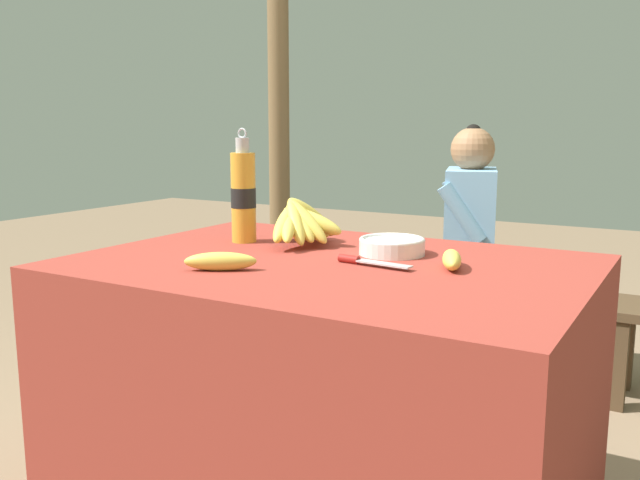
% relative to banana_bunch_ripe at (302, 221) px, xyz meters
% --- Properties ---
extents(market_counter, '(1.24, 0.89, 0.73)m').
position_rel_banana_bunch_ripe_xyz_m(market_counter, '(0.17, -0.16, -0.44)').
color(market_counter, maroon).
rests_on(market_counter, ground_plane).
extents(banana_bunch_ripe, '(0.19, 0.30, 0.15)m').
position_rel_banana_bunch_ripe_xyz_m(banana_bunch_ripe, '(0.00, 0.00, 0.00)').
color(banana_bunch_ripe, '#4C381E').
rests_on(banana_bunch_ripe, market_counter).
extents(serving_bowl, '(0.17, 0.17, 0.04)m').
position_rel_banana_bunch_ripe_xyz_m(serving_bowl, '(0.28, -0.00, -0.04)').
color(serving_bowl, white).
rests_on(serving_bowl, market_counter).
extents(water_bottle, '(0.07, 0.07, 0.32)m').
position_rel_banana_bunch_ripe_xyz_m(water_bottle, '(-0.17, -0.04, 0.07)').
color(water_bottle, gold).
rests_on(water_bottle, market_counter).
extents(loose_banana_front, '(0.17, 0.13, 0.04)m').
position_rel_banana_bunch_ripe_xyz_m(loose_banana_front, '(0.01, -0.38, -0.05)').
color(loose_banana_front, '#E0C64C').
rests_on(loose_banana_front, market_counter).
extents(loose_banana_side, '(0.09, 0.15, 0.04)m').
position_rel_banana_bunch_ripe_xyz_m(loose_banana_side, '(0.47, -0.09, -0.05)').
color(loose_banana_side, '#E0C64C').
rests_on(loose_banana_side, market_counter).
extents(knife, '(0.20, 0.05, 0.02)m').
position_rel_banana_bunch_ripe_xyz_m(knife, '(0.27, -0.16, -0.06)').
color(knife, '#BCBCC1').
rests_on(knife, market_counter).
extents(wooden_bench, '(1.75, 0.32, 0.39)m').
position_rel_banana_bunch_ripe_xyz_m(wooden_bench, '(-0.04, 1.19, -0.47)').
color(wooden_bench, '#4C3823').
rests_on(wooden_bench, ground_plane).
extents(seated_vendor, '(0.46, 0.43, 1.07)m').
position_rel_banana_bunch_ripe_xyz_m(seated_vendor, '(0.08, 1.14, -0.20)').
color(seated_vendor, '#232328').
rests_on(seated_vendor, ground_plane).
extents(banana_bunch_green, '(0.15, 0.25, 0.14)m').
position_rel_banana_bunch_ripe_xyz_m(banana_bunch_green, '(-0.49, 1.19, -0.35)').
color(banana_bunch_green, '#4C381E').
rests_on(banana_bunch_green, wooden_bench).
extents(support_post_near, '(0.11, 0.11, 2.30)m').
position_rel_banana_bunch_ripe_xyz_m(support_post_near, '(-1.02, 1.43, 0.35)').
color(support_post_near, brown).
rests_on(support_post_near, ground_plane).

